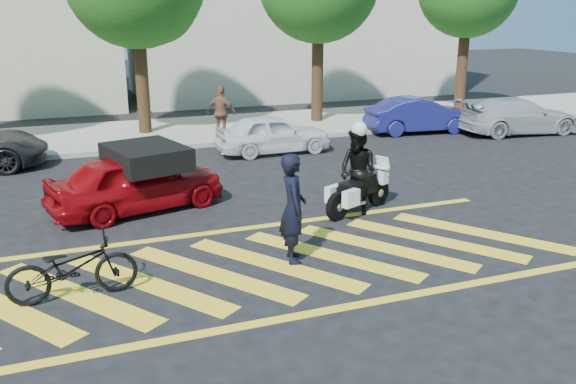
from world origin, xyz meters
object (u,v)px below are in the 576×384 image
object	(u,v)px
bicycle	(72,267)
officer_moto	(358,172)
parked_right	(419,115)
police_motorcycle	(358,191)
officer_bike	(293,208)
red_convertible	(136,182)
parked_far_right	(518,116)
parked_mid_right	(273,134)

from	to	relation	value
bicycle	officer_moto	bearing A→B (deg)	-72.69
officer_moto	parked_right	size ratio (longest dim) A/B	0.49
police_motorcycle	bicycle	bearing A→B (deg)	175.03
officer_bike	red_convertible	world-z (taller)	officer_bike
officer_bike	parked_far_right	distance (m)	13.93
bicycle	police_motorcycle	size ratio (longest dim) A/B	1.02
red_convertible	parked_mid_right	world-z (taller)	red_convertible
officer_bike	parked_far_right	xyz separation A→B (m)	(11.56, 7.75, -0.35)
red_convertible	bicycle	bearing A→B (deg)	144.07
red_convertible	parked_right	distance (m)	11.87
bicycle	parked_right	size ratio (longest dim) A/B	0.51
red_convertible	parked_far_right	distance (m)	14.32
red_convertible	parked_far_right	xyz separation A→B (m)	(13.77, 3.93, -0.03)
bicycle	red_convertible	size ratio (longest dim) A/B	0.51
officer_bike	parked_right	bearing A→B (deg)	-30.61
officer_moto	officer_bike	bearing A→B (deg)	-73.56
police_motorcycle	parked_mid_right	xyz separation A→B (m)	(0.18, 6.06, 0.11)
bicycle	parked_mid_right	distance (m)	10.23
bicycle	officer_moto	distance (m)	6.34
bicycle	parked_right	bearing A→B (deg)	-54.69
officer_bike	bicycle	xyz separation A→B (m)	(-3.70, -0.17, -0.47)
officer_bike	parked_far_right	bearing A→B (deg)	-44.25
parked_far_right	bicycle	bearing A→B (deg)	123.68
police_motorcycle	parked_far_right	bearing A→B (deg)	7.59
red_convertible	parked_far_right	bearing A→B (deg)	-89.57
bicycle	police_motorcycle	distance (m)	6.33
parked_mid_right	parked_right	bearing A→B (deg)	-79.14
officer_bike	red_convertible	size ratio (longest dim) A/B	0.51
police_motorcycle	officer_moto	world-z (taller)	officer_moto
parked_mid_right	parked_far_right	xyz separation A→B (m)	(9.11, -0.25, 0.03)
officer_bike	police_motorcycle	distance (m)	3.02
bicycle	officer_moto	xyz separation A→B (m)	(5.96, 2.12, 0.42)
officer_moto	parked_far_right	xyz separation A→B (m)	(9.31, 5.80, -0.31)
red_convertible	parked_far_right	size ratio (longest dim) A/B	0.89
red_convertible	parked_mid_right	xyz separation A→B (m)	(4.66, 4.17, -0.05)
parked_right	parked_far_right	distance (m)	3.47
bicycle	parked_mid_right	xyz separation A→B (m)	(6.15, 8.17, 0.09)
officer_bike	parked_right	world-z (taller)	officer_bike
police_motorcycle	red_convertible	xyz separation A→B (m)	(-4.48, 1.89, 0.16)
police_motorcycle	officer_moto	bearing A→B (deg)	116.28
parked_right	parked_far_right	world-z (taller)	same
officer_bike	officer_moto	distance (m)	2.98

